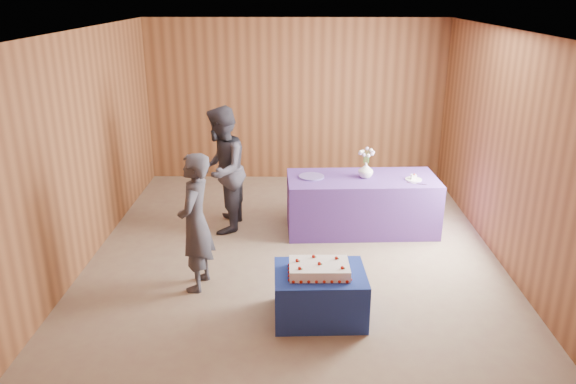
{
  "coord_description": "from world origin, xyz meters",
  "views": [
    {
      "loc": [
        0.02,
        -6.41,
        3.13
      ],
      "look_at": [
        -0.08,
        0.1,
        0.77
      ],
      "focal_mm": 35.0,
      "sensor_mm": 36.0,
      "label": 1
    }
  ],
  "objects_px": {
    "serving_table": "(361,204)",
    "sheet_cake": "(319,269)",
    "vase": "(366,170)",
    "guest_right": "(221,170)",
    "cake_table": "(320,294)",
    "guest_left": "(195,223)"
  },
  "relations": [
    {
      "from": "serving_table",
      "to": "guest_right",
      "type": "relative_size",
      "value": 1.17
    },
    {
      "from": "sheet_cake",
      "to": "guest_right",
      "type": "bearing_deg",
      "value": 117.66
    },
    {
      "from": "serving_table",
      "to": "vase",
      "type": "relative_size",
      "value": 9.64
    },
    {
      "from": "serving_table",
      "to": "sheet_cake",
      "type": "xyz_separation_m",
      "value": [
        -0.66,
        -2.23,
        0.18
      ]
    },
    {
      "from": "cake_table",
      "to": "vase",
      "type": "distance_m",
      "value": 2.39
    },
    {
      "from": "cake_table",
      "to": "serving_table",
      "type": "bearing_deg",
      "value": 71.12
    },
    {
      "from": "guest_right",
      "to": "serving_table",
      "type": "bearing_deg",
      "value": 93.94
    },
    {
      "from": "vase",
      "to": "guest_right",
      "type": "distance_m",
      "value": 1.93
    },
    {
      "from": "sheet_cake",
      "to": "guest_right",
      "type": "xyz_separation_m",
      "value": [
        -1.23,
        2.21,
        0.3
      ]
    },
    {
      "from": "cake_table",
      "to": "serving_table",
      "type": "height_order",
      "value": "serving_table"
    },
    {
      "from": "guest_right",
      "to": "vase",
      "type": "bearing_deg",
      "value": 94.11
    },
    {
      "from": "guest_right",
      "to": "sheet_cake",
      "type": "bearing_deg",
      "value": 32.31
    },
    {
      "from": "guest_left",
      "to": "serving_table",
      "type": "bearing_deg",
      "value": 136.03
    },
    {
      "from": "sheet_cake",
      "to": "guest_left",
      "type": "distance_m",
      "value": 1.46
    },
    {
      "from": "serving_table",
      "to": "guest_left",
      "type": "height_order",
      "value": "guest_left"
    },
    {
      "from": "cake_table",
      "to": "vase",
      "type": "relative_size",
      "value": 4.34
    },
    {
      "from": "vase",
      "to": "guest_right",
      "type": "bearing_deg",
      "value": -179.14
    },
    {
      "from": "guest_left",
      "to": "sheet_cake",
      "type": "bearing_deg",
      "value": 71.36
    },
    {
      "from": "serving_table",
      "to": "guest_left",
      "type": "xyz_separation_m",
      "value": [
        -1.97,
        -1.61,
        0.39
      ]
    },
    {
      "from": "sheet_cake",
      "to": "guest_left",
      "type": "relative_size",
      "value": 0.41
    },
    {
      "from": "sheet_cake",
      "to": "guest_right",
      "type": "height_order",
      "value": "guest_right"
    },
    {
      "from": "vase",
      "to": "cake_table",
      "type": "bearing_deg",
      "value": -107.16
    }
  ]
}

